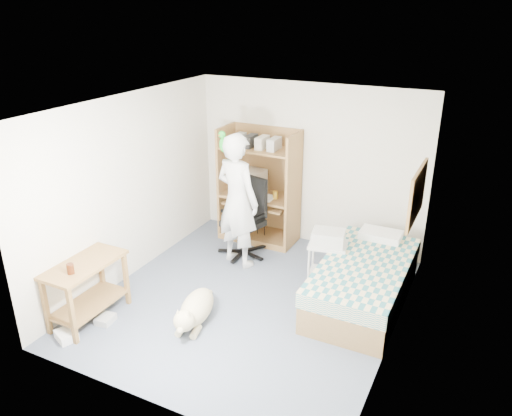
# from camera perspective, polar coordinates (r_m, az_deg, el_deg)

# --- Properties ---
(floor) EXTENTS (4.00, 4.00, 0.00)m
(floor) POSITION_cam_1_polar(r_m,az_deg,el_deg) (6.54, -0.72, -10.48)
(floor) COLOR #4C5667
(floor) RESTS_ON ground
(wall_back) EXTENTS (3.60, 0.02, 2.50)m
(wall_back) POSITION_cam_1_polar(r_m,az_deg,el_deg) (7.68, 6.07, 4.85)
(wall_back) COLOR beige
(wall_back) RESTS_ON floor
(wall_right) EXTENTS (0.02, 4.00, 2.50)m
(wall_right) POSITION_cam_1_polar(r_m,az_deg,el_deg) (5.44, 16.37, -3.56)
(wall_right) COLOR beige
(wall_right) RESTS_ON floor
(wall_left) EXTENTS (0.02, 4.00, 2.50)m
(wall_left) POSITION_cam_1_polar(r_m,az_deg,el_deg) (6.91, -14.20, 2.26)
(wall_left) COLOR beige
(wall_left) RESTS_ON floor
(ceiling) EXTENTS (3.60, 4.00, 0.02)m
(ceiling) POSITION_cam_1_polar(r_m,az_deg,el_deg) (5.59, -0.85, 11.60)
(ceiling) COLOR white
(ceiling) RESTS_ON wall_back
(computer_hutch) EXTENTS (1.20, 0.63, 1.80)m
(computer_hutch) POSITION_cam_1_polar(r_m,az_deg,el_deg) (7.85, 0.48, 2.05)
(computer_hutch) COLOR brown
(computer_hutch) RESTS_ON floor
(bed) EXTENTS (1.02, 2.02, 0.66)m
(bed) POSITION_cam_1_polar(r_m,az_deg,el_deg) (6.50, 12.17, -8.24)
(bed) COLOR brown
(bed) RESTS_ON floor
(side_desk) EXTENTS (0.50, 1.00, 0.75)m
(side_desk) POSITION_cam_1_polar(r_m,az_deg,el_deg) (6.28, -18.80, -8.04)
(side_desk) COLOR brown
(side_desk) RESTS_ON floor
(corkboard) EXTENTS (0.04, 0.94, 0.66)m
(corkboard) POSITION_cam_1_polar(r_m,az_deg,el_deg) (6.19, 17.94, 1.47)
(corkboard) COLOR olive
(corkboard) RESTS_ON wall_right
(office_chair) EXTENTS (0.66, 0.67, 1.17)m
(office_chair) POSITION_cam_1_polar(r_m,az_deg,el_deg) (7.50, -1.16, -2.29)
(office_chair) COLOR black
(office_chair) RESTS_ON floor
(person) EXTENTS (0.81, 0.64, 1.95)m
(person) POSITION_cam_1_polar(r_m,az_deg,el_deg) (7.01, -2.13, 0.84)
(person) COLOR silver
(person) RESTS_ON floor
(parrot) EXTENTS (0.14, 0.25, 0.39)m
(parrot) POSITION_cam_1_polar(r_m,az_deg,el_deg) (6.86, -3.67, 7.44)
(parrot) COLOR #148B27
(parrot) RESTS_ON person
(dog) EXTENTS (0.50, 1.07, 0.40)m
(dog) POSITION_cam_1_polar(r_m,az_deg,el_deg) (6.09, -6.98, -11.41)
(dog) COLOR tan
(dog) RESTS_ON floor
(printer_cart) EXTENTS (0.56, 0.48, 0.60)m
(printer_cart) POSITION_cam_1_polar(r_m,az_deg,el_deg) (6.79, 8.15, -5.54)
(printer_cart) COLOR silver
(printer_cart) RESTS_ON floor
(printer) EXTENTS (0.47, 0.39, 0.18)m
(printer) POSITION_cam_1_polar(r_m,az_deg,el_deg) (6.66, 8.29, -3.32)
(printer) COLOR #B6B6B1
(printer) RESTS_ON printer_cart
(crt_monitor) EXTENTS (0.42, 0.44, 0.35)m
(crt_monitor) POSITION_cam_1_polar(r_m,az_deg,el_deg) (7.88, -0.57, 3.11)
(crt_monitor) COLOR beige
(crt_monitor) RESTS_ON computer_hutch
(keyboard) EXTENTS (0.45, 0.17, 0.03)m
(keyboard) POSITION_cam_1_polar(r_m,az_deg,el_deg) (7.78, -0.21, 0.68)
(keyboard) COLOR beige
(keyboard) RESTS_ON computer_hutch
(pencil_cup) EXTENTS (0.08, 0.08, 0.12)m
(pencil_cup) POSITION_cam_1_polar(r_m,az_deg,el_deg) (7.65, 2.22, 1.50)
(pencil_cup) COLOR gold
(pencil_cup) RESTS_ON computer_hutch
(drink_glass) EXTENTS (0.08, 0.08, 0.12)m
(drink_glass) POSITION_cam_1_polar(r_m,az_deg,el_deg) (5.95, -20.45, -6.53)
(drink_glass) COLOR #3E1A09
(drink_glass) RESTS_ON side_desk
(floor_box_a) EXTENTS (0.31, 0.28, 0.10)m
(floor_box_a) POSITION_cam_1_polar(r_m,az_deg,el_deg) (6.23, -20.85, -13.45)
(floor_box_a) COLOR white
(floor_box_a) RESTS_ON floor
(floor_box_b) EXTENTS (0.21, 0.24, 0.08)m
(floor_box_b) POSITION_cam_1_polar(r_m,az_deg,el_deg) (6.38, -16.82, -12.08)
(floor_box_b) COLOR #ABABA6
(floor_box_b) RESTS_ON floor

